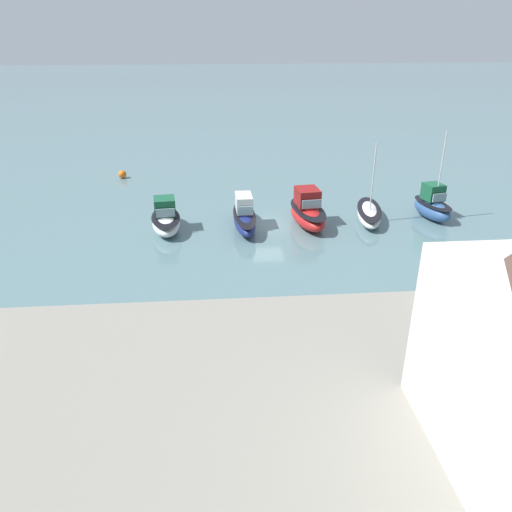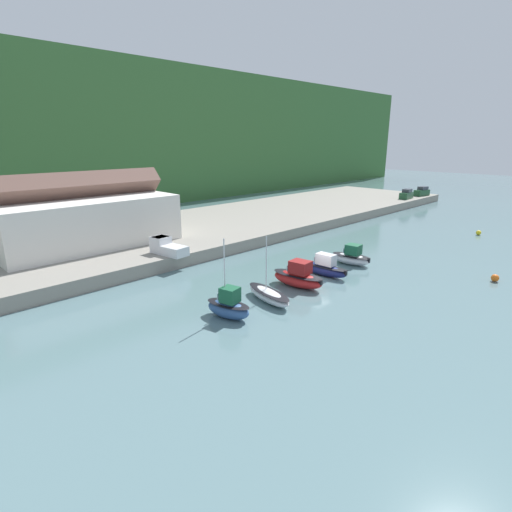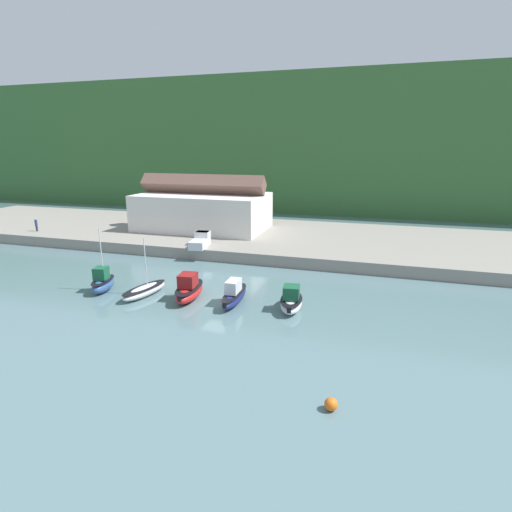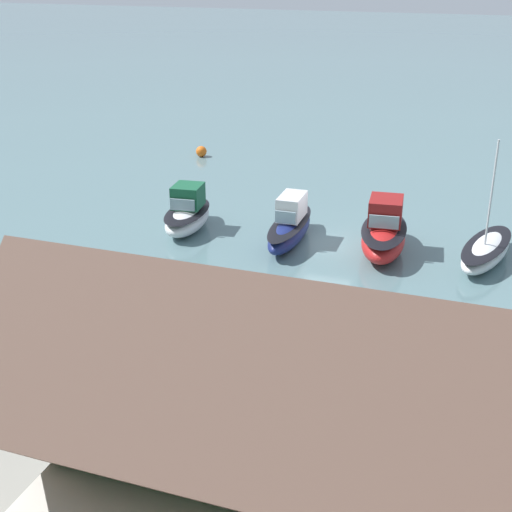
{
  "view_description": "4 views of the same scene",
  "coord_description": "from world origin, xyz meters",
  "px_view_note": "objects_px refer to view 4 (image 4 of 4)",
  "views": [
    {
      "loc": [
        3.77,
        35.0,
        13.92
      ],
      "look_at": [
        1.63,
        9.06,
        1.68
      ],
      "focal_mm": 35.0,
      "sensor_mm": 36.0,
      "label": 1
    },
    {
      "loc": [
        -33.04,
        -23.78,
        14.44
      ],
      "look_at": [
        -2.58,
        6.68,
        1.84
      ],
      "focal_mm": 28.0,
      "sensor_mm": 36.0,
      "label": 2
    },
    {
      "loc": [
        14.61,
        -34.25,
        15.01
      ],
      "look_at": [
        1.14,
        10.08,
        2.32
      ],
      "focal_mm": 28.0,
      "sensor_mm": 36.0,
      "label": 3
    },
    {
      "loc": [
        -8.04,
        33.32,
        13.74
      ],
      "look_at": [
        1.4,
        6.82,
        1.81
      ],
      "focal_mm": 50.0,
      "sensor_mm": 36.0,
      "label": 4
    }
  ],
  "objects_px": {
    "moored_boat_2": "(384,233)",
    "pickup_truck_1": "(490,400)",
    "moored_boat_4": "(188,214)",
    "mooring_buoy_0": "(201,151)",
    "moored_boat_3": "(290,226)",
    "moored_boat_1": "(486,251)"
  },
  "relations": [
    {
      "from": "moored_boat_4",
      "to": "moored_boat_2",
      "type": "bearing_deg",
      "value": 175.11
    },
    {
      "from": "moored_boat_3",
      "to": "moored_boat_1",
      "type": "bearing_deg",
      "value": -177.12
    },
    {
      "from": "moored_boat_1",
      "to": "moored_boat_3",
      "type": "height_order",
      "value": "moored_boat_1"
    },
    {
      "from": "moored_boat_4",
      "to": "mooring_buoy_0",
      "type": "height_order",
      "value": "moored_boat_4"
    },
    {
      "from": "moored_boat_4",
      "to": "moored_boat_3",
      "type": "bearing_deg",
      "value": 174.01
    },
    {
      "from": "moored_boat_2",
      "to": "pickup_truck_1",
      "type": "height_order",
      "value": "pickup_truck_1"
    },
    {
      "from": "moored_boat_3",
      "to": "pickup_truck_1",
      "type": "bearing_deg",
      "value": 123.03
    },
    {
      "from": "moored_boat_2",
      "to": "moored_boat_3",
      "type": "relative_size",
      "value": 0.97
    },
    {
      "from": "moored_boat_1",
      "to": "mooring_buoy_0",
      "type": "relative_size",
      "value": 7.79
    },
    {
      "from": "moored_boat_2",
      "to": "moored_boat_4",
      "type": "distance_m",
      "value": 10.51
    },
    {
      "from": "moored_boat_2",
      "to": "mooring_buoy_0",
      "type": "bearing_deg",
      "value": -47.21
    },
    {
      "from": "moored_boat_4",
      "to": "mooring_buoy_0",
      "type": "distance_m",
      "value": 15.11
    },
    {
      "from": "moored_boat_4",
      "to": "pickup_truck_1",
      "type": "distance_m",
      "value": 22.03
    },
    {
      "from": "moored_boat_2",
      "to": "mooring_buoy_0",
      "type": "distance_m",
      "value": 21.05
    },
    {
      "from": "moored_boat_1",
      "to": "moored_boat_2",
      "type": "relative_size",
      "value": 1.05
    },
    {
      "from": "moored_boat_1",
      "to": "mooring_buoy_0",
      "type": "distance_m",
      "value": 24.67
    },
    {
      "from": "moored_boat_2",
      "to": "mooring_buoy_0",
      "type": "relative_size",
      "value": 7.43
    },
    {
      "from": "moored_boat_1",
      "to": "moored_boat_2",
      "type": "height_order",
      "value": "moored_boat_1"
    },
    {
      "from": "moored_boat_1",
      "to": "moored_boat_4",
      "type": "bearing_deg",
      "value": 15.21
    },
    {
      "from": "moored_boat_2",
      "to": "pickup_truck_1",
      "type": "xyz_separation_m",
      "value": [
        -5.61,
        15.28,
        1.36
      ]
    },
    {
      "from": "moored_boat_2",
      "to": "pickup_truck_1",
      "type": "bearing_deg",
      "value": 103.87
    },
    {
      "from": "moored_boat_4",
      "to": "moored_boat_1",
      "type": "bearing_deg",
      "value": 176.39
    }
  ]
}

